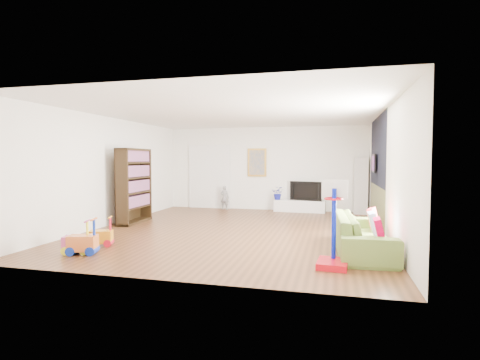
% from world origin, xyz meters
% --- Properties ---
extents(floor, '(6.50, 7.50, 0.00)m').
position_xyz_m(floor, '(0.00, 0.00, 0.00)').
color(floor, brown).
rests_on(floor, ground).
extents(ceiling, '(6.50, 7.50, 0.00)m').
position_xyz_m(ceiling, '(0.00, 0.00, 2.70)').
color(ceiling, white).
rests_on(ceiling, ground).
extents(wall_back, '(6.50, 0.00, 2.70)m').
position_xyz_m(wall_back, '(0.00, 3.75, 1.35)').
color(wall_back, white).
rests_on(wall_back, ground).
extents(wall_front, '(6.50, 0.00, 2.70)m').
position_xyz_m(wall_front, '(0.00, -3.75, 1.35)').
color(wall_front, silver).
rests_on(wall_front, ground).
extents(wall_left, '(0.00, 7.50, 2.70)m').
position_xyz_m(wall_left, '(-3.25, 0.00, 1.35)').
color(wall_left, white).
rests_on(wall_left, ground).
extents(wall_right, '(0.00, 7.50, 2.70)m').
position_xyz_m(wall_right, '(3.25, 0.00, 1.35)').
color(wall_right, silver).
rests_on(wall_right, ground).
extents(navy_accent, '(0.01, 3.20, 1.70)m').
position_xyz_m(navy_accent, '(3.23, 1.40, 1.85)').
color(navy_accent, black).
rests_on(navy_accent, wall_right).
extents(olive_wainscot, '(0.01, 3.20, 1.00)m').
position_xyz_m(olive_wainscot, '(3.23, 1.40, 0.50)').
color(olive_wainscot, brown).
rests_on(olive_wainscot, wall_right).
extents(doorway, '(1.45, 0.06, 2.10)m').
position_xyz_m(doorway, '(-1.90, 3.71, 1.05)').
color(doorway, white).
rests_on(doorway, ground).
extents(painting_back, '(0.62, 0.06, 0.92)m').
position_xyz_m(painting_back, '(-0.25, 3.71, 1.55)').
color(painting_back, gold).
rests_on(painting_back, wall_back).
extents(artwork_right, '(0.04, 0.56, 0.46)m').
position_xyz_m(artwork_right, '(3.17, 1.60, 1.55)').
color(artwork_right, '#7F3F8C').
rests_on(artwork_right, wall_right).
extents(media_console, '(1.61, 0.47, 0.37)m').
position_xyz_m(media_console, '(1.16, 3.46, 0.19)').
color(media_console, white).
rests_on(media_console, ground).
extents(tall_cabinet, '(0.41, 0.41, 1.71)m').
position_xyz_m(tall_cabinet, '(3.00, 3.50, 0.85)').
color(tall_cabinet, silver).
rests_on(tall_cabinet, ground).
extents(bookshelf, '(0.39, 1.33, 1.93)m').
position_xyz_m(bookshelf, '(-2.83, 0.38, 0.96)').
color(bookshelf, black).
rests_on(bookshelf, ground).
extents(sofa, '(1.00, 2.31, 0.66)m').
position_xyz_m(sofa, '(2.70, -1.46, 0.33)').
color(sofa, olive).
rests_on(sofa, ground).
extents(basketball_hoop, '(0.50, 0.59, 1.33)m').
position_xyz_m(basketball_hoop, '(2.19, -2.54, 0.67)').
color(basketball_hoop, red).
rests_on(basketball_hoop, ground).
extents(ride_on_yellow, '(0.48, 0.39, 0.56)m').
position_xyz_m(ride_on_yellow, '(-2.08, -2.17, 0.28)').
color(ride_on_yellow, orange).
rests_on(ride_on_yellow, ground).
extents(ride_on_orange, '(0.53, 0.40, 0.62)m').
position_xyz_m(ride_on_orange, '(-2.01, -2.80, 0.31)').
color(ride_on_orange, '#D16329').
rests_on(ride_on_orange, ground).
extents(ride_on_pink, '(0.50, 0.39, 0.58)m').
position_xyz_m(ride_on_pink, '(-2.15, -2.77, 0.29)').
color(ride_on_pink, '#CB468C').
rests_on(ride_on_pink, ground).
extents(child, '(0.30, 0.21, 0.79)m').
position_xyz_m(child, '(-1.28, 3.45, 0.39)').
color(child, gray).
rests_on(child, ground).
extents(tv, '(1.03, 0.44, 0.60)m').
position_xyz_m(tv, '(1.39, 3.48, 0.67)').
color(tv, black).
rests_on(tv, media_console).
extents(vase_plant, '(0.42, 0.38, 0.42)m').
position_xyz_m(vase_plant, '(0.49, 3.43, 0.58)').
color(vase_plant, '#161B97').
rests_on(vase_plant, media_console).
extents(pillow_left, '(0.12, 0.39, 0.39)m').
position_xyz_m(pillow_left, '(2.91, -2.14, 0.52)').
color(pillow_left, '#BA0036').
rests_on(pillow_left, sofa).
extents(pillow_center, '(0.11, 0.40, 0.40)m').
position_xyz_m(pillow_center, '(2.89, -1.48, 0.52)').
color(pillow_center, silver).
rests_on(pillow_center, sofa).
extents(pillow_right, '(0.20, 0.40, 0.38)m').
position_xyz_m(pillow_right, '(2.94, -0.81, 0.52)').
color(pillow_right, '#AA2125').
rests_on(pillow_right, sofa).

